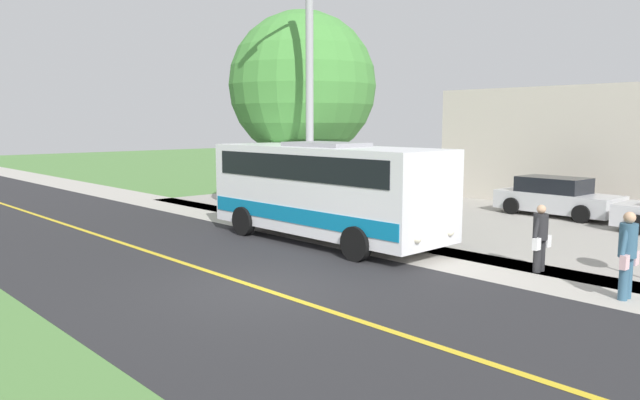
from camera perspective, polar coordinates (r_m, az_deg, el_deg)
ground_plane at (r=12.78m, az=-5.76°, el=-8.43°), size 120.00×120.00×0.00m
road_surface at (r=12.78m, az=-5.76°, el=-8.41°), size 8.00×100.00×0.01m
sidewalk at (r=16.37m, az=8.87°, el=-4.94°), size 2.40×100.00×0.01m
parking_lot_surface at (r=21.27m, az=27.51°, el=-2.84°), size 14.00×36.00×0.01m
road_centre_line at (r=12.78m, az=-5.76°, el=-8.39°), size 0.16×100.00×0.00m
shuttle_bus_front at (r=17.43m, az=0.57°, el=1.24°), size 2.74×7.83×2.92m
pedestrian_with_bags at (r=13.21m, az=27.35°, el=-4.48°), size 0.72×0.34×1.76m
pedestrian_waiting at (r=14.85m, az=20.33°, el=-3.28°), size 0.72×0.34×1.59m
street_light_pole at (r=18.48m, az=-1.27°, el=11.19°), size 1.97×0.24×8.57m
parked_car_near at (r=24.04m, az=21.69°, el=0.22°), size 2.19×4.49×1.45m
tree_curbside at (r=22.41m, az=-1.69°, el=10.85°), size 5.43×5.43×7.55m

